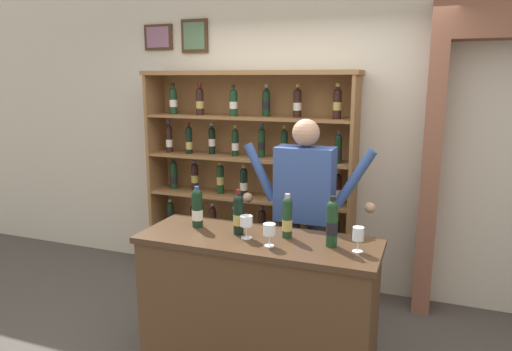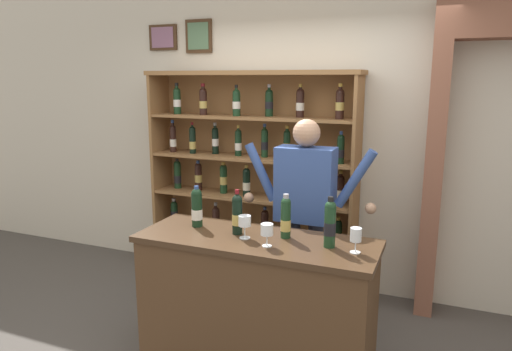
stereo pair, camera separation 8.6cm
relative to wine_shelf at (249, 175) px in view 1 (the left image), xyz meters
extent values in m
cube|color=beige|center=(0.47, 0.25, 0.45)|extent=(12.00, 0.16, 3.05)
cube|color=#422B19|center=(-1.04, 0.16, 1.30)|extent=(0.32, 0.02, 0.25)
cube|color=#845973|center=(-1.04, 0.14, 1.30)|extent=(0.25, 0.01, 0.20)
cube|color=#422B19|center=(-0.63, 0.16, 1.30)|extent=(0.28, 0.02, 0.32)
cube|color=#4D6E4E|center=(-0.63, 0.14, 1.30)|extent=(0.23, 0.01, 0.25)
cube|color=olive|center=(-0.99, -0.04, -0.05)|extent=(0.03, 0.36, 2.04)
cube|color=olive|center=(0.99, -0.04, -0.05)|extent=(0.03, 0.36, 2.04)
cube|color=olive|center=(0.00, 0.13, -0.05)|extent=(2.00, 0.02, 2.04)
cube|color=olive|center=(0.00, -0.04, -0.97)|extent=(1.94, 0.34, 0.02)
cylinder|color=black|center=(-0.84, -0.06, -0.86)|extent=(0.07, 0.07, 0.19)
sphere|color=black|center=(-0.84, -0.06, -0.76)|extent=(0.07, 0.07, 0.07)
cylinder|color=black|center=(-0.84, -0.06, -0.72)|extent=(0.03, 0.03, 0.08)
cylinder|color=navy|center=(-0.84, -0.06, -0.69)|extent=(0.03, 0.03, 0.03)
cylinder|color=tan|center=(-0.84, -0.06, -0.87)|extent=(0.07, 0.07, 0.06)
cylinder|color=#19381E|center=(-0.58, -0.02, -0.85)|extent=(0.07, 0.07, 0.20)
sphere|color=#19381E|center=(-0.58, -0.02, -0.75)|extent=(0.07, 0.07, 0.07)
cylinder|color=#19381E|center=(-0.58, -0.02, -0.72)|extent=(0.03, 0.03, 0.07)
cylinder|color=maroon|center=(-0.58, -0.02, -0.70)|extent=(0.04, 0.04, 0.03)
cylinder|color=black|center=(-0.58, -0.02, -0.87)|extent=(0.07, 0.07, 0.06)
cylinder|color=black|center=(-0.37, -0.05, -0.85)|extent=(0.07, 0.07, 0.20)
sphere|color=black|center=(-0.37, -0.05, -0.75)|extent=(0.07, 0.07, 0.07)
cylinder|color=black|center=(-0.37, -0.05, -0.72)|extent=(0.03, 0.03, 0.07)
cylinder|color=maroon|center=(-0.37, -0.05, -0.69)|extent=(0.03, 0.03, 0.03)
cylinder|color=black|center=(-0.37, -0.05, -0.88)|extent=(0.07, 0.07, 0.06)
cylinder|color=#19381E|center=(-0.10, -0.03, -0.86)|extent=(0.07, 0.07, 0.19)
sphere|color=#19381E|center=(-0.10, -0.03, -0.75)|extent=(0.07, 0.07, 0.07)
cylinder|color=#19381E|center=(-0.10, -0.03, -0.72)|extent=(0.03, 0.03, 0.07)
cylinder|color=black|center=(-0.10, -0.03, -0.70)|extent=(0.03, 0.03, 0.03)
cylinder|color=silver|center=(-0.10, -0.03, -0.85)|extent=(0.07, 0.07, 0.06)
cylinder|color=black|center=(0.13, -0.04, -0.86)|extent=(0.07, 0.07, 0.18)
sphere|color=black|center=(0.13, -0.04, -0.76)|extent=(0.07, 0.07, 0.07)
cylinder|color=black|center=(0.13, -0.04, -0.73)|extent=(0.03, 0.03, 0.08)
cylinder|color=black|center=(0.13, -0.04, -0.70)|extent=(0.03, 0.03, 0.03)
cylinder|color=silver|center=(0.13, -0.04, -0.85)|extent=(0.07, 0.07, 0.06)
cylinder|color=#19381E|center=(0.38, -0.03, -0.86)|extent=(0.07, 0.07, 0.19)
sphere|color=#19381E|center=(0.38, -0.03, -0.76)|extent=(0.07, 0.07, 0.07)
cylinder|color=#19381E|center=(0.38, -0.03, -0.73)|extent=(0.03, 0.03, 0.08)
cylinder|color=navy|center=(0.38, -0.03, -0.70)|extent=(0.03, 0.03, 0.03)
cylinder|color=tan|center=(0.38, -0.03, -0.87)|extent=(0.07, 0.07, 0.06)
cylinder|color=black|center=(0.58, -0.07, -0.86)|extent=(0.07, 0.07, 0.19)
sphere|color=black|center=(0.58, -0.07, -0.75)|extent=(0.07, 0.07, 0.07)
cylinder|color=black|center=(0.58, -0.07, -0.72)|extent=(0.03, 0.03, 0.08)
cylinder|color=maroon|center=(0.58, -0.07, -0.69)|extent=(0.04, 0.04, 0.03)
cylinder|color=tan|center=(0.58, -0.07, -0.85)|extent=(0.07, 0.07, 0.06)
cylinder|color=#19381E|center=(0.85, -0.03, -0.86)|extent=(0.07, 0.07, 0.18)
sphere|color=#19381E|center=(0.85, -0.03, -0.76)|extent=(0.07, 0.07, 0.07)
cylinder|color=#19381E|center=(0.85, -0.03, -0.73)|extent=(0.03, 0.03, 0.07)
cylinder|color=#99999E|center=(0.85, -0.03, -0.71)|extent=(0.03, 0.03, 0.03)
cylinder|color=silver|center=(0.85, -0.03, -0.87)|extent=(0.07, 0.07, 0.06)
cube|color=olive|center=(0.00, -0.04, -0.59)|extent=(1.94, 0.34, 0.03)
cylinder|color=black|center=(-0.85, -0.05, -0.48)|extent=(0.08, 0.08, 0.19)
sphere|color=black|center=(-0.85, -0.05, -0.37)|extent=(0.07, 0.07, 0.07)
cylinder|color=black|center=(-0.85, -0.05, -0.35)|extent=(0.03, 0.03, 0.07)
cylinder|color=#99999E|center=(-0.85, -0.05, -0.32)|extent=(0.04, 0.04, 0.03)
cylinder|color=black|center=(-0.85, -0.05, -0.47)|extent=(0.08, 0.08, 0.06)
cylinder|color=black|center=(-0.58, -0.05, -0.48)|extent=(0.08, 0.08, 0.19)
sphere|color=black|center=(-0.58, -0.05, -0.38)|extent=(0.07, 0.07, 0.07)
cylinder|color=black|center=(-0.58, -0.05, -0.35)|extent=(0.03, 0.03, 0.08)
cylinder|color=black|center=(-0.58, -0.05, -0.32)|extent=(0.03, 0.03, 0.03)
cylinder|color=beige|center=(-0.58, -0.05, -0.49)|extent=(0.08, 0.08, 0.06)
cylinder|color=black|center=(-0.37, -0.06, -0.48)|extent=(0.08, 0.08, 0.19)
sphere|color=black|center=(-0.37, -0.06, -0.38)|extent=(0.07, 0.07, 0.07)
cylinder|color=black|center=(-0.37, -0.06, -0.34)|extent=(0.03, 0.03, 0.08)
cylinder|color=#99999E|center=(-0.37, -0.06, -0.31)|extent=(0.03, 0.03, 0.03)
cylinder|color=tan|center=(-0.37, -0.06, -0.50)|extent=(0.08, 0.08, 0.06)
cylinder|color=black|center=(-0.12, -0.08, -0.48)|extent=(0.08, 0.08, 0.19)
sphere|color=black|center=(-0.12, -0.08, -0.37)|extent=(0.07, 0.07, 0.07)
cylinder|color=black|center=(-0.12, -0.08, -0.35)|extent=(0.04, 0.04, 0.07)
cylinder|color=#99999E|center=(-0.12, -0.08, -0.32)|extent=(0.04, 0.04, 0.03)
cylinder|color=tan|center=(-0.12, -0.08, -0.48)|extent=(0.08, 0.08, 0.06)
cylinder|color=black|center=(0.13, 0.00, -0.48)|extent=(0.08, 0.08, 0.20)
sphere|color=black|center=(0.13, 0.00, -0.37)|extent=(0.07, 0.07, 0.07)
cylinder|color=black|center=(0.13, 0.00, -0.34)|extent=(0.03, 0.03, 0.07)
cylinder|color=navy|center=(0.13, 0.00, -0.32)|extent=(0.03, 0.03, 0.03)
cylinder|color=silver|center=(0.13, 0.00, -0.49)|extent=(0.08, 0.08, 0.06)
cylinder|color=black|center=(0.36, -0.05, -0.48)|extent=(0.08, 0.08, 0.20)
sphere|color=black|center=(0.36, -0.05, -0.37)|extent=(0.07, 0.07, 0.07)
cylinder|color=black|center=(0.36, -0.05, -0.34)|extent=(0.04, 0.04, 0.06)
cylinder|color=navy|center=(0.36, -0.05, -0.32)|extent=(0.04, 0.04, 0.03)
cylinder|color=black|center=(0.36, -0.05, -0.47)|extent=(0.08, 0.08, 0.06)
cylinder|color=black|center=(0.61, -0.05, -0.48)|extent=(0.08, 0.08, 0.19)
sphere|color=black|center=(0.61, -0.05, -0.38)|extent=(0.07, 0.07, 0.07)
cylinder|color=black|center=(0.61, -0.05, -0.35)|extent=(0.03, 0.03, 0.07)
cylinder|color=#B79338|center=(0.61, -0.05, -0.32)|extent=(0.03, 0.03, 0.03)
cylinder|color=tan|center=(0.61, -0.05, -0.48)|extent=(0.08, 0.08, 0.06)
cylinder|color=black|center=(0.85, -0.02, -0.48)|extent=(0.08, 0.08, 0.19)
sphere|color=black|center=(0.85, -0.02, -0.38)|extent=(0.07, 0.07, 0.07)
cylinder|color=black|center=(0.85, -0.02, -0.35)|extent=(0.03, 0.03, 0.07)
cylinder|color=#B79338|center=(0.85, -0.02, -0.33)|extent=(0.04, 0.04, 0.03)
cylinder|color=silver|center=(0.85, -0.02, -0.50)|extent=(0.08, 0.08, 0.06)
cube|color=olive|center=(0.00, -0.04, -0.21)|extent=(1.94, 0.34, 0.02)
cylinder|color=#19381E|center=(-0.81, -0.02, -0.08)|extent=(0.07, 0.07, 0.24)
sphere|color=#19381E|center=(-0.81, -0.02, 0.05)|extent=(0.07, 0.07, 0.07)
cylinder|color=#19381E|center=(-0.81, -0.02, 0.07)|extent=(0.03, 0.03, 0.06)
cylinder|color=black|center=(-0.81, -0.02, 0.09)|extent=(0.03, 0.03, 0.03)
cylinder|color=black|center=(-0.81, -0.02, -0.11)|extent=(0.07, 0.07, 0.08)
cylinder|color=black|center=(-0.58, -0.01, -0.08)|extent=(0.07, 0.07, 0.23)
sphere|color=black|center=(-0.58, -0.01, 0.04)|extent=(0.07, 0.07, 0.07)
cylinder|color=black|center=(-0.58, -0.01, 0.07)|extent=(0.03, 0.03, 0.06)
cylinder|color=navy|center=(-0.58, -0.01, 0.09)|extent=(0.04, 0.04, 0.03)
cylinder|color=tan|center=(-0.58, -0.01, -0.08)|extent=(0.07, 0.07, 0.08)
cylinder|color=#19381E|center=(-0.29, -0.04, -0.08)|extent=(0.07, 0.07, 0.24)
sphere|color=#19381E|center=(-0.29, -0.04, 0.05)|extent=(0.07, 0.07, 0.07)
cylinder|color=#19381E|center=(-0.29, -0.04, 0.08)|extent=(0.03, 0.03, 0.06)
cylinder|color=#B79338|center=(-0.29, -0.04, 0.10)|extent=(0.04, 0.04, 0.03)
cylinder|color=tan|center=(-0.29, -0.04, -0.07)|extent=(0.07, 0.07, 0.08)
cylinder|color=black|center=(-0.02, -0.08, -0.08)|extent=(0.07, 0.07, 0.23)
sphere|color=black|center=(-0.02, -0.08, 0.04)|extent=(0.07, 0.07, 0.07)
cylinder|color=black|center=(-0.02, -0.08, 0.07)|extent=(0.03, 0.03, 0.07)
cylinder|color=#B79338|center=(-0.02, -0.08, 0.09)|extent=(0.03, 0.03, 0.03)
cylinder|color=beige|center=(-0.02, -0.08, -0.10)|extent=(0.07, 0.07, 0.07)
cylinder|color=black|center=(0.29, -0.01, -0.07)|extent=(0.07, 0.07, 0.24)
sphere|color=black|center=(0.29, -0.01, 0.05)|extent=(0.07, 0.07, 0.07)
cylinder|color=black|center=(0.29, -0.01, 0.08)|extent=(0.03, 0.03, 0.06)
cylinder|color=#B79338|center=(0.29, -0.01, 0.10)|extent=(0.03, 0.03, 0.03)
cylinder|color=silver|center=(0.29, -0.01, -0.07)|extent=(0.07, 0.07, 0.08)
cylinder|color=#19381E|center=(0.57, -0.06, -0.08)|extent=(0.07, 0.07, 0.24)
sphere|color=#19381E|center=(0.57, -0.06, 0.05)|extent=(0.07, 0.07, 0.07)
cylinder|color=#19381E|center=(0.57, -0.06, 0.08)|extent=(0.03, 0.03, 0.07)
cylinder|color=maroon|center=(0.57, -0.06, 0.10)|extent=(0.03, 0.03, 0.03)
cylinder|color=silver|center=(0.57, -0.06, -0.09)|extent=(0.07, 0.07, 0.08)
cylinder|color=black|center=(0.85, -0.01, -0.08)|extent=(0.07, 0.07, 0.22)
sphere|color=black|center=(0.85, -0.01, 0.03)|extent=(0.07, 0.07, 0.07)
cylinder|color=black|center=(0.85, -0.01, 0.07)|extent=(0.03, 0.03, 0.08)
cylinder|color=#B79338|center=(0.85, -0.01, 0.09)|extent=(0.03, 0.03, 0.03)
cylinder|color=silver|center=(0.85, -0.01, -0.10)|extent=(0.07, 0.07, 0.07)
cube|color=olive|center=(0.00, -0.04, 0.17)|extent=(1.94, 0.34, 0.02)
cylinder|color=black|center=(-0.83, -0.06, 0.30)|extent=(0.06, 0.06, 0.23)
sphere|color=black|center=(-0.83, -0.06, 0.42)|extent=(0.06, 0.06, 0.06)
cylinder|color=black|center=(-0.83, -0.06, 0.45)|extent=(0.03, 0.03, 0.08)
cylinder|color=navy|center=(-0.83, -0.06, 0.48)|extent=(0.03, 0.03, 0.03)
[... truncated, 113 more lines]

